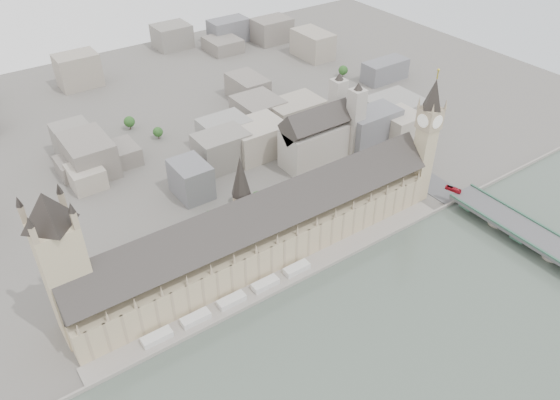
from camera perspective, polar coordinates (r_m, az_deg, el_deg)
ground at (r=365.55m, az=-0.18°, el=-7.61°), size 900.00×900.00×0.00m
embankment_wall at (r=355.80m, az=1.21°, el=-8.81°), size 600.00×1.50×3.00m
river_terrace at (r=360.45m, az=0.50°, el=-8.18°), size 270.00×15.00×2.00m
terrace_tents at (r=343.83m, az=-5.08°, el=-10.41°), size 118.00×7.00×4.00m
palace_of_westminster at (r=362.74m, az=-1.97°, el=-3.25°), size 265.00×40.73×55.44m
elizabeth_tower at (r=414.27m, az=15.13°, el=6.80°), size 17.00×17.00×107.50m
victoria_tower at (r=314.51m, az=-21.77°, el=-5.95°), size 30.00×30.00×100.00m
central_tower at (r=341.62m, az=-4.07°, el=1.26°), size 13.00×13.00×48.00m
westminster_bridge at (r=419.14m, az=25.78°, el=-4.35°), size 25.00×325.00×10.25m
westminster_abbey at (r=466.25m, az=4.37°, el=6.82°), size 68.00×36.00×64.00m
city_skyline_inland at (r=539.09m, az=-15.42°, el=9.13°), size 720.00×360.00×38.00m
park_trees at (r=395.72m, az=-6.35°, el=-2.42°), size 110.00×30.00×15.00m
red_bus_north at (r=440.23m, az=17.64°, el=1.07°), size 6.72×12.60×3.43m
car_approach at (r=484.65m, az=11.97°, el=5.39°), size 3.68×5.76×1.55m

